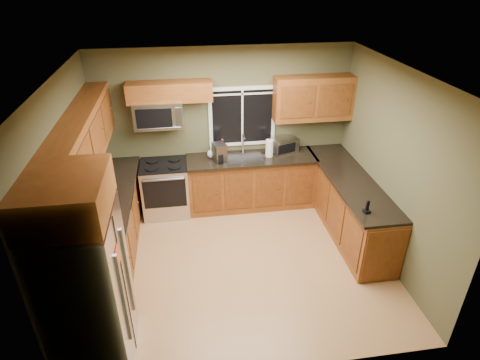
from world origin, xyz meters
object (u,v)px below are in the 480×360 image
object	(u,v)px
refrigerator	(89,292)
range	(166,188)
soap_bottle_a	(222,147)
paper_towel_roll	(269,148)
soap_bottle_c	(211,152)
kettle	(223,150)
coffee_maker	(220,153)
cordless_phone	(367,209)
toaster_oven	(285,145)
microwave	(158,114)

from	to	relation	value
refrigerator	range	xyz separation A→B (m)	(0.69, 2.77, -0.43)
range	soap_bottle_a	xyz separation A→B (m)	(1.00, 0.21, 0.61)
paper_towel_roll	soap_bottle_c	size ratio (longest dim) A/B	1.78
range	soap_bottle_a	bearing A→B (deg)	11.91
kettle	paper_towel_roll	bearing A→B (deg)	-9.63
paper_towel_roll	soap_bottle_a	xyz separation A→B (m)	(-0.76, 0.20, -0.01)
coffee_maker	cordless_phone	world-z (taller)	coffee_maker
kettle	paper_towel_roll	xyz separation A→B (m)	(0.76, -0.13, 0.04)
refrigerator	toaster_oven	world-z (taller)	refrigerator
toaster_oven	soap_bottle_c	world-z (taller)	toaster_oven
soap_bottle_c	cordless_phone	world-z (taller)	soap_bottle_c
soap_bottle_a	soap_bottle_c	distance (m)	0.23
cordless_phone	coffee_maker	bearing A→B (deg)	134.28
coffee_maker	cordless_phone	bearing A→B (deg)	-45.72
cordless_phone	microwave	bearing A→B (deg)	143.23
microwave	cordless_phone	distance (m)	3.41
toaster_oven	soap_bottle_a	size ratio (longest dim) A/B	1.75
range	paper_towel_roll	distance (m)	1.87
coffee_maker	kettle	world-z (taller)	coffee_maker
paper_towel_roll	soap_bottle_a	size ratio (longest dim) A/B	1.18
coffee_maker	kettle	xyz separation A→B (m)	(0.08, 0.20, -0.03)
coffee_maker	paper_towel_roll	size ratio (longest dim) A/B	0.96
coffee_maker	soap_bottle_a	world-z (taller)	coffee_maker
refrigerator	soap_bottle_c	size ratio (longest dim) A/B	9.90
paper_towel_roll	cordless_phone	distance (m)	2.07
refrigerator	kettle	distance (m)	3.37
microwave	soap_bottle_c	xyz separation A→B (m)	(0.80, -0.03, -0.70)
refrigerator	toaster_oven	xyz separation A→B (m)	(2.75, 2.92, 0.16)
paper_towel_roll	soap_bottle_c	distance (m)	0.97
cordless_phone	soap_bottle_c	bearing A→B (deg)	133.55
refrigerator	kettle	world-z (taller)	refrigerator
microwave	coffee_maker	size ratio (longest dim) A/B	2.45
range	coffee_maker	world-z (taller)	coffee_maker
refrigerator	soap_bottle_a	distance (m)	3.43
toaster_oven	paper_towel_roll	bearing A→B (deg)	-155.05
coffee_maker	soap_bottle_c	world-z (taller)	coffee_maker
soap_bottle_a	cordless_phone	size ratio (longest dim) A/B	1.52
toaster_oven	cordless_phone	world-z (taller)	toaster_oven
paper_towel_roll	soap_bottle_c	bearing A→B (deg)	174.19
toaster_oven	coffee_maker	world-z (taller)	coffee_maker
coffee_maker	soap_bottle_c	bearing A→B (deg)	124.85
range	coffee_maker	xyz separation A→B (m)	(0.92, -0.07, 0.62)
cordless_phone	range	bearing A→B (deg)	145.16
kettle	refrigerator	bearing A→B (deg)	-120.15
range	microwave	distance (m)	1.27
toaster_oven	soap_bottle_a	world-z (taller)	soap_bottle_a
range	toaster_oven	distance (m)	2.15
refrigerator	coffee_maker	bearing A→B (deg)	59.23
microwave	paper_towel_roll	distance (m)	1.88
range	toaster_oven	size ratio (longest dim) A/B	1.96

